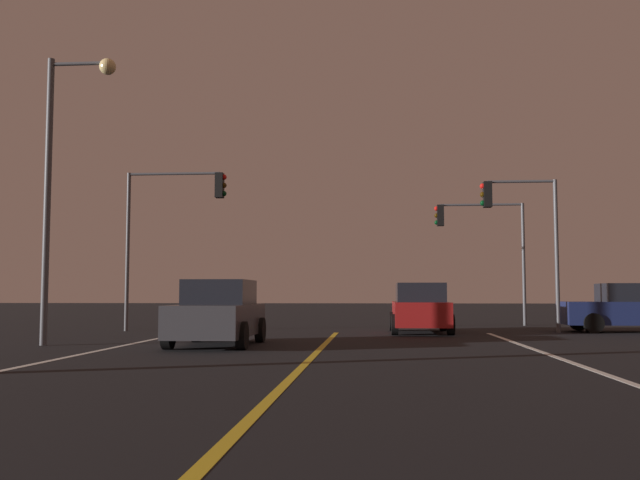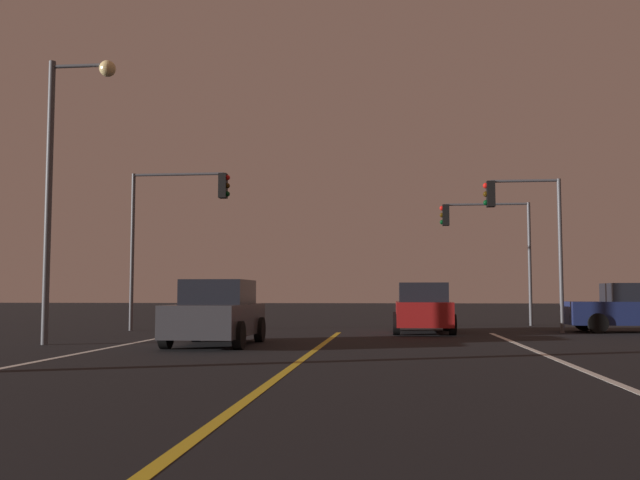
{
  "view_description": "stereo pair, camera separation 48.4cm",
  "coord_description": "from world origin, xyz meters",
  "views": [
    {
      "loc": [
        1.34,
        0.62,
        1.34
      ],
      "look_at": [
        -0.27,
        21.32,
        2.91
      ],
      "focal_mm": 39.84,
      "sensor_mm": 36.0,
      "label": 1
    },
    {
      "loc": [
        1.83,
        0.62,
        1.34
      ],
      "look_at": [
        -0.27,
        21.32,
        2.91
      ],
      "focal_mm": 39.84,
      "sensor_mm": 36.0,
      "label": 2
    }
  ],
  "objects": [
    {
      "name": "lane_center_divider",
      "position": [
        0.0,
        9.57,
        0.0
      ],
      "size": [
        0.16,
        31.14,
        0.01
      ],
      "primitive_type": "cube",
      "color": "gold",
      "rests_on": "ground"
    },
    {
      "name": "traffic_light_near_right",
      "position": [
        6.37,
        25.64,
        3.92
      ],
      "size": [
        2.65,
        0.36,
        5.3
      ],
      "rotation": [
        0.0,
        0.0,
        3.14
      ],
      "color": "#4C4C51",
      "rests_on": "ground"
    },
    {
      "name": "traffic_light_near_left",
      "position": [
        -5.9,
        25.64,
        4.28
      ],
      "size": [
        3.69,
        0.36,
        5.74
      ],
      "color": "#4C4C51",
      "rests_on": "ground"
    },
    {
      "name": "car_crossing_side",
      "position": [
        10.14,
        26.36,
        0.82
      ],
      "size": [
        4.3,
        2.02,
        1.7
      ],
      "rotation": [
        0.0,
        0.0,
        3.14
      ],
      "color": "black",
      "rests_on": "ground"
    },
    {
      "name": "traffic_light_far_right",
      "position": [
        5.77,
        31.14,
        3.9
      ],
      "size": [
        3.79,
        0.36,
        5.18
      ],
      "rotation": [
        0.0,
        0.0,
        3.14
      ],
      "color": "#4C4C51",
      "rests_on": "ground"
    },
    {
      "name": "car_ahead_far",
      "position": [
        2.87,
        25.19,
        0.82
      ],
      "size": [
        2.02,
        4.3,
        1.7
      ],
      "rotation": [
        0.0,
        0.0,
        1.57
      ],
      "color": "black",
      "rests_on": "ground"
    },
    {
      "name": "car_oncoming",
      "position": [
        -2.73,
        18.86,
        0.82
      ],
      "size": [
        2.02,
        4.3,
        1.7
      ],
      "rotation": [
        0.0,
        0.0,
        -1.57
      ],
      "color": "black",
      "rests_on": "ground"
    },
    {
      "name": "street_lamp_left_mid",
      "position": [
        -6.84,
        18.53,
        4.84
      ],
      "size": [
        1.86,
        0.44,
        7.6
      ],
      "color": "#4C4C51",
      "rests_on": "ground"
    }
  ]
}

